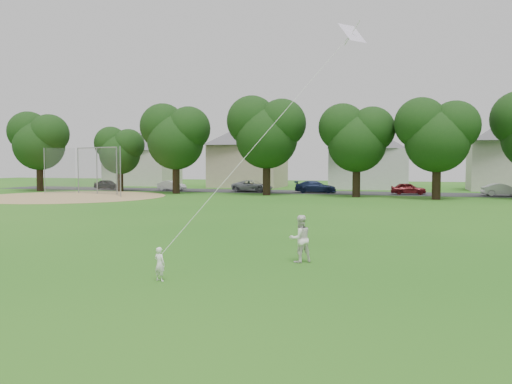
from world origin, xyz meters
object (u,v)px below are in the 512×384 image
(older_boy, at_px, (300,239))
(kite, at_px, (266,133))
(baseball_backstop, at_px, (93,171))
(toddler, at_px, (160,264))

(older_boy, distance_m, kite, 3.55)
(kite, height_order, baseball_backstop, kite)
(kite, xyz_separation_m, baseball_backstop, (-26.85, 29.30, -1.66))
(kite, bearing_deg, toddler, -130.54)
(toddler, relative_size, kite, 0.10)
(toddler, distance_m, baseball_backstop, 40.34)
(older_boy, bearing_deg, toddler, 10.52)
(older_boy, bearing_deg, baseball_backstop, -84.91)
(older_boy, xyz_separation_m, kite, (-0.83, -1.01, 3.30))
(toddler, xyz_separation_m, older_boy, (3.03, 3.59, 0.30))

